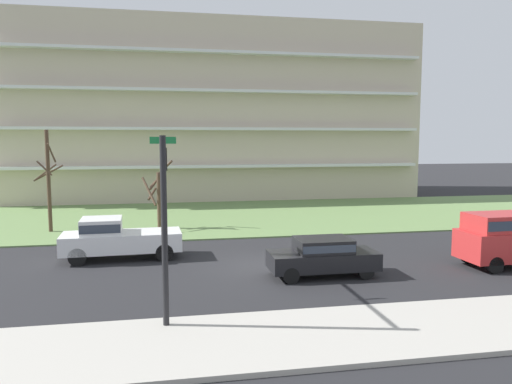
# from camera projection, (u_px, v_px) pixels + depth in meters

# --- Properties ---
(ground) EXTENTS (160.00, 160.00, 0.00)m
(ground) POSITION_uv_depth(u_px,v_px,m) (265.00, 266.00, 21.69)
(ground) COLOR #232326
(sidewalk_curb_near) EXTENTS (80.00, 4.00, 0.15)m
(sidewalk_curb_near) POSITION_uv_depth(u_px,v_px,m) (322.00, 335.00, 13.86)
(sidewalk_curb_near) COLOR #ADA89E
(sidewalk_curb_near) RESTS_ON ground
(grass_lawn_strip) EXTENTS (80.00, 16.00, 0.08)m
(grass_lawn_strip) POSITION_uv_depth(u_px,v_px,m) (226.00, 216.00, 35.37)
(grass_lawn_strip) COLOR #66844C
(grass_lawn_strip) RESTS_ON ground
(apartment_building) EXTENTS (38.53, 13.11, 16.09)m
(apartment_building) POSITION_uv_depth(u_px,v_px,m) (208.00, 114.00, 48.27)
(apartment_building) COLOR beige
(apartment_building) RESTS_ON ground
(tree_far_left) EXTENTS (1.71, 1.63, 6.12)m
(tree_far_left) POSITION_uv_depth(u_px,v_px,m) (48.00, 179.00, 29.05)
(tree_far_left) COLOR #4C3828
(tree_far_left) RESTS_ON ground
(tree_left) EXTENTS (1.95, 1.95, 4.28)m
(tree_left) POSITION_uv_depth(u_px,v_px,m) (159.00, 195.00, 30.25)
(tree_left) COLOR #4C3828
(tree_left) RESTS_ON ground
(pickup_white_near_left) EXTENTS (5.49, 2.25, 1.95)m
(pickup_white_near_left) POSITION_uv_depth(u_px,v_px,m) (117.00, 238.00, 22.83)
(pickup_white_near_left) COLOR white
(pickup_white_near_left) RESTS_ON ground
(sedan_black_center_left) EXTENTS (4.41, 1.82, 1.57)m
(sedan_black_center_left) POSITION_uv_depth(u_px,v_px,m) (323.00, 255.00, 20.00)
(sedan_black_center_left) COLOR black
(sedan_black_center_left) RESTS_ON ground
(traffic_signal_mast) EXTENTS (0.90, 5.90, 5.68)m
(traffic_signal_mast) POSITION_uv_depth(u_px,v_px,m) (164.00, 189.00, 16.11)
(traffic_signal_mast) COLOR black
(traffic_signal_mast) RESTS_ON ground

